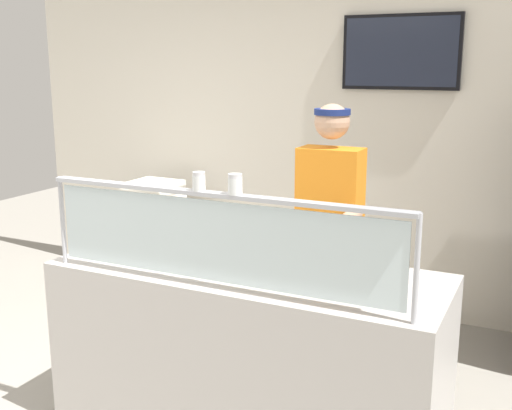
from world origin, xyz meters
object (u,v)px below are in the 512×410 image
object	(u,v)px
parmesan_shaker	(199,183)
worker_figure	(330,229)
pizza_box_stack	(153,192)
pepper_flake_shaker	(235,185)
pizza_server	(251,263)
pizza_tray	(260,267)

from	to	relation	value
parmesan_shaker	worker_figure	size ratio (longest dim) A/B	0.05
pizza_box_stack	pepper_flake_shaker	bearing A→B (deg)	-46.77
parmesan_shaker	pepper_flake_shaker	xyz separation A→B (m)	(0.19, 0.00, 0.00)
pizza_server	pizza_box_stack	distance (m)	2.38
pizza_box_stack	parmesan_shaker	bearing A→B (deg)	-49.87
pizza_tray	pepper_flake_shaker	distance (m)	0.60
pepper_flake_shaker	worker_figure	bearing A→B (deg)	86.01
pizza_tray	worker_figure	size ratio (longest dim) A/B	0.26
parmesan_shaker	worker_figure	world-z (taller)	worker_figure
parmesan_shaker	pizza_box_stack	bearing A→B (deg)	130.13
pizza_tray	pizza_server	bearing A→B (deg)	-154.66
parmesan_shaker	pizza_box_stack	world-z (taller)	parmesan_shaker
pepper_flake_shaker	pizza_box_stack	xyz separation A→B (m)	(-1.82, 1.94, -0.55)
parmesan_shaker	pizza_box_stack	size ratio (longest dim) A/B	0.20
pizza_server	worker_figure	world-z (taller)	worker_figure
pizza_tray	worker_figure	xyz separation A→B (m)	(0.11, 0.75, 0.04)
worker_figure	pepper_flake_shaker	bearing A→B (deg)	-93.99
pizza_box_stack	pizza_server	bearing A→B (deg)	-42.89
pizza_server	parmesan_shaker	size ratio (longest dim) A/B	3.17
pepper_flake_shaker	pizza_box_stack	distance (m)	2.71
pizza_server	parmesan_shaker	bearing A→B (deg)	-120.65
pizza_tray	parmesan_shaker	world-z (taller)	parmesan_shaker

